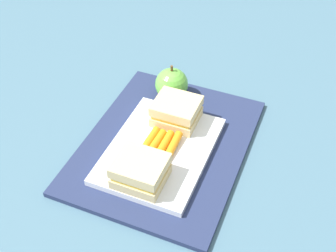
{
  "coord_description": "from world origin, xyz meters",
  "views": [
    {
      "loc": [
        -0.52,
        -0.22,
        0.58
      ],
      "look_at": [
        0.01,
        0.0,
        0.04
      ],
      "focal_mm": 47.58,
      "sensor_mm": 36.0,
      "label": 1
    }
  ],
  "objects": [
    {
      "name": "sandwich_half_right",
      "position": [
        0.05,
        0.0,
        0.04
      ],
      "size": [
        0.07,
        0.08,
        0.04
      ],
      "color": "#DBC189",
      "rests_on": "food_tray"
    },
    {
      "name": "food_tray",
      "position": [
        -0.03,
        0.0,
        0.02
      ],
      "size": [
        0.23,
        0.17,
        0.01
      ],
      "primitive_type": "cube",
      "color": "white",
      "rests_on": "lunchbag_mat"
    },
    {
      "name": "apple",
      "position": [
        0.13,
        0.04,
        0.04
      ],
      "size": [
        0.07,
        0.07,
        0.08
      ],
      "color": "#66B742",
      "rests_on": "lunchbag_mat"
    },
    {
      "name": "carrot_sticks_bundle",
      "position": [
        -0.03,
        0.0,
        0.03
      ],
      "size": [
        0.08,
        0.06,
        0.02
      ],
      "color": "orange",
      "rests_on": "food_tray"
    },
    {
      "name": "lunchbag_mat",
      "position": [
        0.0,
        0.0,
        0.01
      ],
      "size": [
        0.36,
        0.28,
        0.01
      ],
      "primitive_type": "cube",
      "color": "navy",
      "rests_on": "ground_plane"
    },
    {
      "name": "sandwich_half_left",
      "position": [
        -0.1,
        0.0,
        0.04
      ],
      "size": [
        0.07,
        0.08,
        0.04
      ],
      "color": "#DBC189",
      "rests_on": "food_tray"
    },
    {
      "name": "ground_plane",
      "position": [
        0.0,
        0.0,
        0.0
      ],
      "size": [
        2.4,
        2.4,
        0.0
      ],
      "primitive_type": "plane",
      "color": "#42667A"
    }
  ]
}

